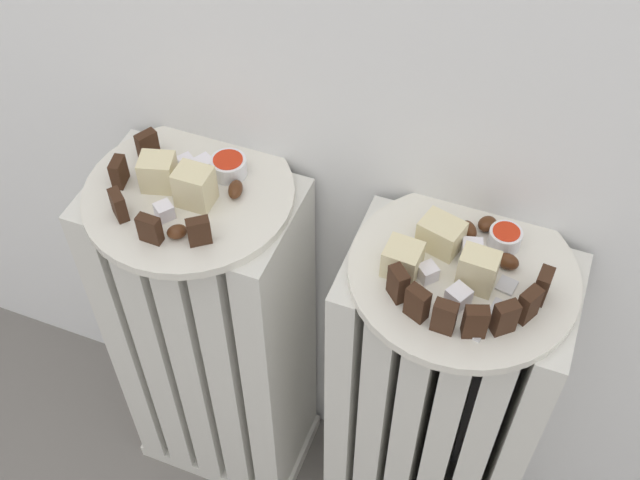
{
  "coord_description": "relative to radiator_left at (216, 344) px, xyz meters",
  "views": [
    {
      "loc": [
        0.22,
        -0.3,
        1.35
      ],
      "look_at": [
        0.0,
        0.28,
        0.64
      ],
      "focal_mm": 44.16,
      "sensor_mm": 36.0,
      "label": 1
    }
  ],
  "objects": [
    {
      "name": "medjool_date_right_2",
      "position": [
        0.34,
        0.05,
        0.35
      ],
      "size": [
        0.03,
        0.03,
        0.02
      ],
      "primitive_type": "ellipsoid",
      "rotation": [
        0.0,
        0.0,
        2.24
      ],
      "color": "#4C2814",
      "rests_on": "plate_right"
    },
    {
      "name": "turkish_delight_right_2",
      "position": [
        0.35,
        -0.05,
        0.35
      ],
      "size": [
        0.03,
        0.03,
        0.02
      ],
      "primitive_type": "cube",
      "rotation": [
        0.0,
        0.0,
        1.08
      ],
      "color": "white",
      "rests_on": "plate_right"
    },
    {
      "name": "turkish_delight_left_1",
      "position": [
        0.0,
        0.04,
        0.35
      ],
      "size": [
        0.03,
        0.03,
        0.02
      ],
      "primitive_type": "cube",
      "rotation": [
        0.0,
        0.0,
        1.07
      ],
      "color": "white",
      "rests_on": "plate_left"
    },
    {
      "name": "turkish_delight_left_2",
      "position": [
        -0.01,
        -0.05,
        0.35
      ],
      "size": [
        0.03,
        0.03,
        0.02
      ],
      "primitive_type": "cube",
      "rotation": [
        0.0,
        0.0,
        0.94
      ],
      "color": "white",
      "rests_on": "plate_left"
    },
    {
      "name": "radiator_left",
      "position": [
        0.0,
        0.0,
        0.0
      ],
      "size": [
        0.28,
        0.18,
        0.64
      ],
      "color": "silver",
      "rests_on": "ground_plane"
    },
    {
      "name": "dark_cake_slice_right_3",
      "position": [
        0.38,
        -0.08,
        0.36
      ],
      "size": [
        0.03,
        0.02,
        0.04
      ],
      "primitive_type": "cube",
      "rotation": [
        0.0,
        0.0,
        0.35
      ],
      "color": "#382114",
      "rests_on": "plate_right"
    },
    {
      "name": "dark_cake_slice_left_4",
      "position": [
        0.05,
        -0.07,
        0.36
      ],
      "size": [
        0.03,
        0.03,
        0.04
      ],
      "primitive_type": "cube",
      "rotation": [
        0.0,
        0.0,
        0.65
      ],
      "color": "#382114",
      "rests_on": "plate_left"
    },
    {
      "name": "dark_cake_slice_right_4",
      "position": [
        0.41,
        -0.06,
        0.36
      ],
      "size": [
        0.03,
        0.03,
        0.04
      ],
      "primitive_type": "cube",
      "rotation": [
        0.0,
        0.0,
        0.72
      ],
      "color": "#382114",
      "rests_on": "plate_right"
    },
    {
      "name": "dark_cake_slice_left_3",
      "position": [
        -0.0,
        -0.09,
        0.36
      ],
      "size": [
        0.03,
        0.01,
        0.04
      ],
      "primitive_type": "cube",
      "rotation": [
        0.0,
        0.0,
        -0.03
      ],
      "color": "#382114",
      "rests_on": "plate_left"
    },
    {
      "name": "radiator_right",
      "position": [
        0.35,
        -0.0,
        -0.0
      ],
      "size": [
        0.28,
        0.18,
        0.64
      ],
      "color": "silver",
      "rests_on": "ground_plane"
    },
    {
      "name": "dark_cake_slice_left_2",
      "position": [
        -0.06,
        -0.07,
        0.36
      ],
      "size": [
        0.03,
        0.03,
        0.04
      ],
      "primitive_type": "cube",
      "rotation": [
        0.0,
        0.0,
        -0.7
      ],
      "color": "#382114",
      "rests_on": "plate_left"
    },
    {
      "name": "marble_cake_slice_right_2",
      "position": [
        0.31,
        0.03,
        0.36
      ],
      "size": [
        0.05,
        0.05,
        0.04
      ],
      "primitive_type": "cube",
      "rotation": [
        0.0,
        0.0,
        -0.26
      ],
      "color": "beige",
      "rests_on": "plate_right"
    },
    {
      "name": "plate_right",
      "position": [
        0.35,
        -0.0,
        0.33
      ],
      "size": [
        0.26,
        0.26,
        0.01
      ],
      "primitive_type": "cylinder",
      "color": "silver",
      "rests_on": "radiator_right"
    },
    {
      "name": "marble_cake_slice_right_1",
      "position": [
        0.36,
        -0.02,
        0.36
      ],
      "size": [
        0.04,
        0.03,
        0.05
      ],
      "primitive_type": "cube",
      "rotation": [
        0.0,
        0.0,
        -0.04
      ],
      "color": "beige",
      "rests_on": "plate_right"
    },
    {
      "name": "medjool_date_right_1",
      "position": [
        0.39,
        0.02,
        0.35
      ],
      "size": [
        0.03,
        0.02,
        0.02
      ],
      "primitive_type": "ellipsoid",
      "rotation": [
        0.0,
        0.0,
        2.95
      ],
      "color": "#4C2814",
      "rests_on": "plate_right"
    },
    {
      "name": "marble_cake_slice_left_1",
      "position": [
        -0.04,
        -0.0,
        0.36
      ],
      "size": [
        0.05,
        0.05,
        0.04
      ],
      "primitive_type": "cube",
      "rotation": [
        0.0,
        0.0,
        0.28
      ],
      "color": "beige",
      "rests_on": "plate_left"
    },
    {
      "name": "dark_cake_slice_right_5",
      "position": [
        0.43,
        -0.04,
        0.36
      ],
      "size": [
        0.02,
        0.03,
        0.04
      ],
      "primitive_type": "cube",
      "rotation": [
        0.0,
        0.0,
        1.1
      ],
      "color": "#382114",
      "rests_on": "plate_right"
    },
    {
      "name": "jam_bowl_left",
      "position": [
        0.03,
        0.05,
        0.35
      ],
      "size": [
        0.05,
        0.05,
        0.02
      ],
      "color": "white",
      "rests_on": "plate_left"
    },
    {
      "name": "dark_cake_slice_right_2",
      "position": [
        0.35,
        -0.09,
        0.36
      ],
      "size": [
        0.03,
        0.02,
        0.04
      ],
      "primitive_type": "cube",
      "rotation": [
        0.0,
        0.0,
        -0.03
      ],
      "color": "#382114",
      "rests_on": "plate_right"
    },
    {
      "name": "plate_left",
      "position": [
        0.0,
        -0.0,
        0.33
      ],
      "size": [
        0.26,
        0.26,
        0.01
      ],
      "primitive_type": "cylinder",
      "color": "silver",
      "rests_on": "radiator_left"
    },
    {
      "name": "medjool_date_right_0",
      "position": [
        0.36,
        0.07,
        0.35
      ],
      "size": [
        0.03,
        0.03,
        0.02
      ],
      "primitive_type": "ellipsoid",
      "rotation": [
        0.0,
        0.0,
        1.1
      ],
      "color": "#4C2814",
      "rests_on": "plate_right"
    },
    {
      "name": "turkish_delight_right_1",
      "position": [
        0.35,
        0.02,
        0.35
      ],
      "size": [
        0.03,
        0.03,
        0.02
      ],
      "primitive_type": "cube",
      "rotation": [
        0.0,
        0.0,
        0.26
      ],
      "color": "white",
      "rests_on": "plate_right"
    },
    {
      "name": "fork",
      "position": [
        0.39,
        -0.03,
        0.34
      ],
      "size": [
        0.03,
        0.1,
        0.0
      ],
      "color": "silver",
      "rests_on": "plate_right"
    },
    {
      "name": "medjool_date_left_1",
      "position": [
        0.02,
        -0.07,
        0.35
      ],
      "size": [
        0.03,
        0.03,
        0.02
      ],
      "primitive_type": "ellipsoid",
      "rotation": [
        0.0,
        0.0,
        0.7
      ],
      "color": "#4C2814",
      "rests_on": "plate_left"
    },
    {
      "name": "marble_cake_slice_right_0",
      "position": [
        0.28,
        -0.03,
        0.36
      ],
      "size": [
        0.04,
        0.04,
        0.04
      ],
      "primitive_type": "cube",
      "rotation": [
        0.0,
        0.0,
        -0.05
      ],
      "color": "beige",
      "rests_on": "plate_right"
    },
    {
      "name": "turkish_delight_left_0",
      "position": [
        -0.02,
        0.04,
        0.35
      ],
      "size": [
        0.03,
        0.03,
        0.02
      ],
      "primitive_type": "cube",
      "rotation": [
        0.0,
        0.0,
        0.99
      ],
      "color": "white",
      "rests_on": "plate_left"
    },
    {
      "name": "dark_cake_slice_left_0",
      "position": [
        -0.08,
        0.04,
        0.36
      ],
      "size": [
        0.02,
        0.03,
        0.04
      ],
      "primitive_type": "cube",
      "rotation": [
        0.0,
        0.0,
        -2.05
      ],
      "color": "#382114",
      "rests_on": "plate_left"
    },
    {
      "name": "dark_cake_slice_left_1",
      "position": [
        -0.08,
        -0.02,
        0.36
      ],
      "size": [
        0.02,
        0.03,
        0.04
      ],
      "primitive_type": "cube",
      "rotation": [
        0.0,
        0.0,
        -1.38
      ],
      "color": "#382114",
      "rests_on": "plate_left"
    },
    {
      "name": "medjool_date_left_0",
      "position": [
        0.06,
        0.02,
        0.35
      ],
      "size": [
        0.02,
        0.03,
        0.02
      ],
      "primitive_type": "ellipsoid",
      "rotation": [
        0.0,
        0.0,
        1.83
      ],
      "color": "#4C2814",
      "rests_on": "plate_left"
    },
    {
      "name": "marble_cake_slice_left_0",
      "position": [
        0.02,
        -0.01,
        0.36
      ],
      "size": [
        0.04,
        0.04,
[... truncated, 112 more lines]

